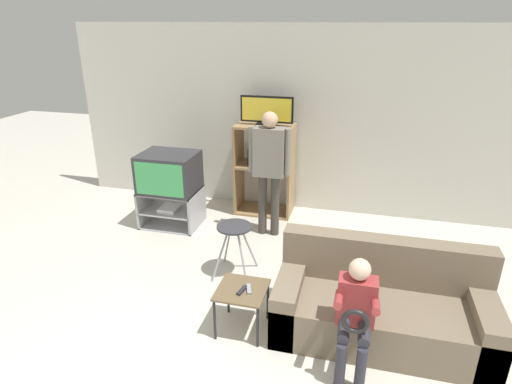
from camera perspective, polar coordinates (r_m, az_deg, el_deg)
name	(u,v)px	position (r m, az deg, el deg)	size (l,w,h in m)	color
wall_back	(287,121)	(6.15, 4.22, 9.44)	(6.40, 0.06, 2.60)	beige
tv_stand	(172,207)	(5.96, -11.18, -2.02)	(0.77, 0.58, 0.51)	#A8A8AD
television_main	(169,172)	(5.75, -11.53, 2.60)	(0.73, 0.60, 0.51)	#2D2D33
media_shelf	(265,169)	(6.08, 1.15, 3.09)	(0.81, 0.48, 1.30)	#9E7A51
television_flat	(267,112)	(5.84, 1.44, 10.66)	(0.72, 0.20, 0.39)	black
folding_stool	(234,234)	(4.62, -2.89, -5.61)	(0.42, 0.45, 0.60)	#99999E
snack_table	(242,294)	(3.90, -1.90, -13.47)	(0.44, 0.44, 0.43)	brown
remote_control_black	(242,290)	(3.84, -1.88, -12.96)	(0.04, 0.14, 0.02)	#232328
remote_control_white	(249,289)	(3.85, -0.95, -12.82)	(0.04, 0.14, 0.02)	gray
couch	(381,307)	(4.06, 16.34, -14.54)	(1.84, 0.80, 0.83)	#756651
person_standing_adult	(269,163)	(5.32, 1.78, 3.94)	(0.53, 0.20, 1.62)	#3D3833
person_seated_child	(356,310)	(3.50, 13.17, -15.04)	(0.33, 0.43, 0.96)	#2D2D38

